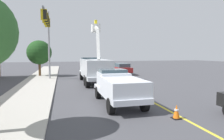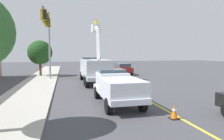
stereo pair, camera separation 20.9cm
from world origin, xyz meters
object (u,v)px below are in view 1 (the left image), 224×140
Objects in this scene: traffic_cone_mid_front at (122,83)px; traffic_cone_mid_rear at (105,75)px; passing_minivan at (122,68)px; utility_bucket_truck at (94,68)px; service_pickup_truck at (118,86)px; traffic_signal_mast at (47,29)px; traffic_cone_leading at (176,112)px.

traffic_cone_mid_rear reaches higher than traffic_cone_mid_front.
passing_minivan is 11.91m from traffic_cone_mid_front.
traffic_cone_mid_front is (-11.23, 3.93, -0.55)m from passing_minivan.
service_pickup_truck is at bearing 177.56° from utility_bucket_truck.
service_pickup_truck is 17.67m from passing_minivan.
traffic_signal_mast is (11.28, 4.35, 4.63)m from service_pickup_truck.
traffic_cone_leading is 0.81× the size of traffic_cone_mid_front.
traffic_cone_mid_rear is at bearing -30.17° from utility_bucket_truck.
traffic_cone_mid_front is at bearing 177.33° from traffic_cone_mid_rear.
service_pickup_truck reaches higher than passing_minivan.
traffic_signal_mast is (-5.30, 10.44, 4.78)m from passing_minivan.
traffic_signal_mast is (-1.69, 6.86, 5.33)m from traffic_cone_mid_rear.
passing_minivan reaches higher than traffic_cone_mid_rear.
service_pickup_truck is 5.82m from traffic_cone_mid_front.
traffic_cone_mid_rear is (16.39, -0.71, 0.08)m from traffic_cone_leading.
traffic_signal_mast is (14.70, 6.15, 5.41)m from traffic_cone_leading.
traffic_signal_mast is at bearing 22.70° from traffic_cone_leading.
traffic_cone_mid_rear is (12.97, -2.51, -0.69)m from service_pickup_truck.
utility_bucket_truck is at bearing 141.89° from passing_minivan.
utility_bucket_truck reaches higher than traffic_cone_mid_rear.
utility_bucket_truck is at bearing 23.91° from traffic_cone_mid_front.
utility_bucket_truck is 4.51m from traffic_cone_mid_front.
passing_minivan is 0.60× the size of traffic_signal_mast.
traffic_signal_mast reaches higher than service_pickup_truck.
passing_minivan is at bearing -19.29° from traffic_cone_mid_front.
service_pickup_truck is 1.17× the size of passing_minivan.
utility_bucket_truck is at bearing -112.37° from traffic_signal_mast.
passing_minivan is 5.70× the size of traffic_cone_mid_front.
passing_minivan reaches higher than traffic_cone_mid_front.
utility_bucket_truck is 4.38m from traffic_cone_mid_rear.
passing_minivan is at bearing -44.69° from traffic_cone_mid_rear.
utility_bucket_truck reaches higher than traffic_cone_leading.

